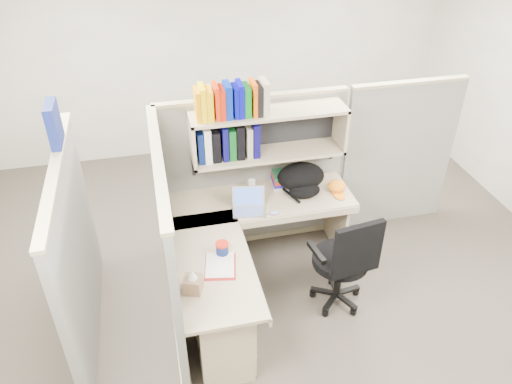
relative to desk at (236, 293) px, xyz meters
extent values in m
plane|color=#322D27|center=(0.41, 0.29, -0.44)|extent=(6.00, 6.00, 0.00)
plane|color=#A7A296|center=(0.41, 3.29, 0.91)|extent=(6.00, 0.00, 6.00)
cube|color=slate|center=(0.41, 1.19, 0.36)|extent=(1.80, 0.06, 1.60)
cube|color=tan|center=(0.41, 1.19, 1.18)|extent=(1.80, 0.08, 0.03)
cube|color=slate|center=(-0.49, 0.29, 0.36)|extent=(0.06, 1.80, 1.60)
cube|color=tan|center=(-0.49, 0.29, 1.18)|extent=(0.08, 1.80, 0.03)
cube|color=slate|center=(-1.19, 0.29, 0.36)|extent=(0.06, 1.80, 1.60)
cube|color=slate|center=(1.96, 1.19, 0.36)|extent=(1.20, 0.06, 1.60)
cube|color=navy|center=(-1.19, 0.64, 1.35)|extent=(0.07, 0.27, 0.32)
cube|color=white|center=(-0.46, 0.44, 0.76)|extent=(0.00, 0.21, 0.28)
cube|color=tan|center=(0.51, 0.99, 1.11)|extent=(1.40, 0.34, 0.03)
cube|color=tan|center=(0.51, 0.99, 0.70)|extent=(1.40, 0.34, 0.03)
cube|color=tan|center=(-0.18, 0.99, 0.90)|extent=(0.03, 0.34, 0.44)
cube|color=tan|center=(1.19, 0.99, 0.90)|extent=(0.03, 0.34, 0.44)
cube|color=black|center=(0.51, 1.15, 0.90)|extent=(1.38, 0.01, 0.41)
cube|color=orange|center=(-0.11, 0.97, 1.25)|extent=(0.03, 0.20, 0.26)
cube|color=yellow|center=(-0.07, 0.97, 1.27)|extent=(0.05, 0.20, 0.29)
cube|color=#F5B505|center=(-0.02, 0.97, 1.25)|extent=(0.06, 0.20, 0.26)
cube|color=red|center=(0.05, 0.97, 1.27)|extent=(0.04, 0.20, 0.29)
cube|color=#AF1B07|center=(0.09, 0.97, 1.25)|extent=(0.05, 0.20, 0.26)
cube|color=#042091|center=(0.14, 0.97, 1.27)|extent=(0.06, 0.20, 0.29)
cube|color=#040893|center=(0.21, 0.97, 1.25)|extent=(0.04, 0.20, 0.26)
cube|color=#05059E|center=(0.25, 0.97, 1.27)|extent=(0.04, 0.20, 0.29)
cube|color=#076714|center=(0.30, 0.97, 1.25)|extent=(0.06, 0.20, 0.26)
cube|color=#E75205|center=(0.36, 0.97, 1.27)|extent=(0.04, 0.20, 0.29)
cube|color=black|center=(0.41, 0.97, 1.25)|extent=(0.05, 0.20, 0.26)
cube|color=#B8A98D|center=(0.46, 0.97, 1.27)|extent=(0.06, 0.20, 0.29)
cube|color=#07154D|center=(-0.11, 1.01, 0.86)|extent=(0.05, 0.24, 0.29)
cube|color=silver|center=(-0.05, 1.01, 0.87)|extent=(0.06, 0.24, 0.32)
cube|color=black|center=(0.02, 1.01, 0.86)|extent=(0.07, 0.24, 0.29)
cube|color=#08074B|center=(0.10, 1.01, 0.87)|extent=(0.05, 0.24, 0.32)
cube|color=#094516|center=(0.17, 1.01, 0.86)|extent=(0.06, 0.24, 0.29)
cube|color=black|center=(0.24, 1.01, 0.87)|extent=(0.07, 0.24, 0.32)
cube|color=gray|center=(0.32, 1.01, 0.86)|extent=(0.05, 0.24, 0.29)
cube|color=#0A0747|center=(0.38, 1.01, 0.87)|extent=(0.06, 0.24, 0.32)
cube|color=tan|center=(0.41, 0.86, 0.28)|extent=(1.74, 0.60, 0.03)
cube|color=tan|center=(-0.16, 0.09, 0.28)|extent=(0.60, 1.34, 0.03)
cube|color=tan|center=(0.41, 0.56, 0.24)|extent=(1.74, 0.02, 0.07)
cube|color=tan|center=(0.14, 0.09, 0.24)|extent=(0.02, 1.34, 0.07)
cube|color=tan|center=(-0.16, -0.26, -0.10)|extent=(0.40, 0.55, 0.68)
cube|color=tan|center=(0.05, -0.26, 0.10)|extent=(0.02, 0.50, 0.16)
cube|color=tan|center=(0.05, -0.26, -0.08)|extent=(0.02, 0.50, 0.16)
cube|color=tan|center=(0.05, -0.26, -0.30)|extent=(0.02, 0.50, 0.22)
cube|color=#B2B2B7|center=(0.06, -0.26, 0.10)|extent=(0.01, 0.12, 0.01)
cube|color=tan|center=(1.21, 0.89, -0.09)|extent=(0.03, 0.55, 0.70)
cylinder|color=navy|center=(-0.07, 0.17, 0.34)|extent=(0.10, 0.10, 0.09)
cylinder|color=red|center=(-0.07, 0.17, 0.39)|extent=(0.11, 0.11, 0.02)
ellipsoid|color=#8498BC|center=(0.47, 0.59, 0.31)|extent=(0.10, 0.08, 0.03)
cylinder|color=silver|center=(0.36, 1.03, 0.34)|extent=(0.08, 0.08, 0.10)
cylinder|color=black|center=(0.94, 0.12, 0.06)|extent=(0.49, 0.49, 0.07)
cube|color=black|center=(0.98, -0.10, 0.35)|extent=(0.43, 0.11, 0.49)
cylinder|color=black|center=(0.94, 0.12, -0.14)|extent=(0.06, 0.06, 0.43)
cylinder|color=black|center=(0.94, 0.12, -0.39)|extent=(0.47, 0.47, 0.11)
cube|color=black|center=(0.70, 0.09, 0.22)|extent=(0.08, 0.28, 0.04)
cube|color=black|center=(1.19, 0.16, 0.22)|extent=(0.08, 0.28, 0.04)
camera|label=1|loc=(-0.50, -2.88, 2.96)|focal=35.00mm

